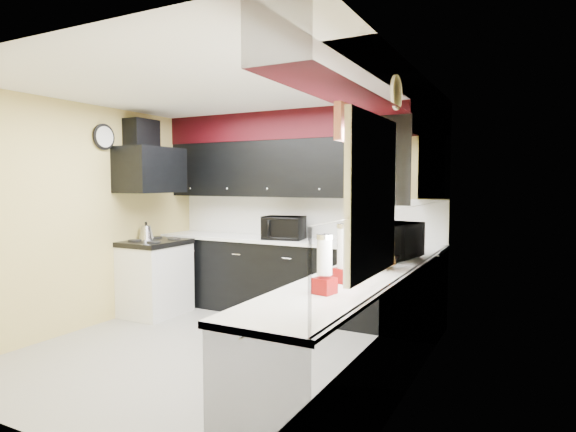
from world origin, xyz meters
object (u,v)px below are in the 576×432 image
object	(u,v)px
toaster_oven	(284,228)
microwave	(391,240)
kettle	(146,232)
utensil_crock	(379,237)
knife_block	(356,234)

from	to	relation	value
toaster_oven	microwave	bearing A→B (deg)	-38.26
toaster_oven	kettle	xyz separation A→B (m)	(-1.61, -0.64, -0.07)
microwave	kettle	bearing A→B (deg)	98.46
toaster_oven	microwave	world-z (taller)	microwave
toaster_oven	utensil_crock	bearing A→B (deg)	-6.54
knife_block	kettle	world-z (taller)	knife_block
microwave	knife_block	xyz separation A→B (m)	(-0.67, 0.94, -0.06)
kettle	knife_block	bearing A→B (deg)	17.07
utensil_crock	knife_block	distance (m)	0.29
knife_block	kettle	bearing A→B (deg)	-167.19
toaster_oven	knife_block	bearing A→B (deg)	-2.51
kettle	microwave	bearing A→B (deg)	-3.20
utensil_crock	microwave	bearing A→B (deg)	-66.90
kettle	utensil_crock	bearing A→B (deg)	14.58
utensil_crock	kettle	xyz separation A→B (m)	(-2.78, -0.72, -0.01)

